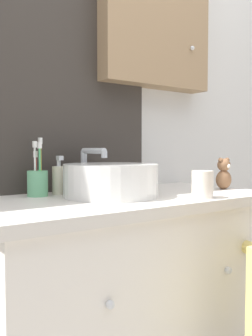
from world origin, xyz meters
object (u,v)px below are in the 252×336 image
object	(u,v)px
sink_basin	(110,180)
toothbrush_holder	(38,181)
soap_dispenser	(59,179)
drinking_cup	(203,184)
teddy_bear	(224,174)

from	to	relation	value
sink_basin	toothbrush_holder	size ratio (longest dim) A/B	1.84
soap_dispenser	drinking_cup	world-z (taller)	soap_dispenser
teddy_bear	drinking_cup	world-z (taller)	teddy_bear
drinking_cup	sink_basin	bearing A→B (deg)	137.24
sink_basin	drinking_cup	world-z (taller)	sink_basin
sink_basin	soap_dispenser	world-z (taller)	sink_basin
teddy_bear	drinking_cup	bearing A→B (deg)	-152.96
soap_dispenser	teddy_bear	bearing A→B (deg)	-20.41
sink_basin	soap_dispenser	bearing A→B (deg)	125.71
soap_dispenser	drinking_cup	bearing A→B (deg)	-47.25
drinking_cup	toothbrush_holder	bearing A→B (deg)	139.66
sink_basin	drinking_cup	bearing A→B (deg)	-42.76
toothbrush_holder	teddy_bear	bearing A→B (deg)	-17.52
toothbrush_holder	sink_basin	bearing A→B (deg)	-37.35
sink_basin	teddy_bear	distance (m)	0.51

